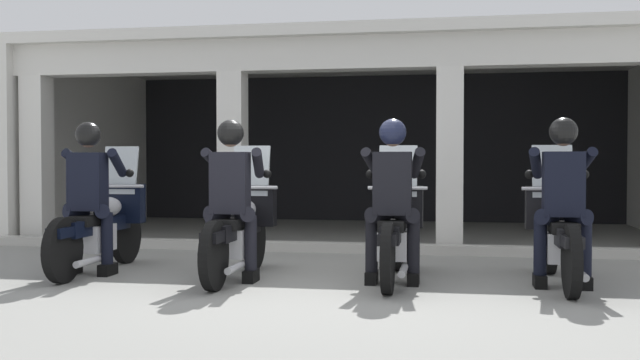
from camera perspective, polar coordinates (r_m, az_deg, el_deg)
The scene contains 11 objects.
ground_plane at distance 10.03m, azimuth 2.46°, elevation -5.26°, with size 80.00×80.00×0.00m, color gray.
station_building at distance 12.54m, azimuth 3.25°, elevation 5.03°, with size 10.05×5.16×3.01m.
kerb_strip at distance 9.51m, azimuth 0.98°, elevation -5.27°, with size 9.55×0.24×0.12m, color #B7B5AD.
motorcycle_far_left at distance 8.21m, azimuth -16.59°, elevation -3.33°, with size 0.62×2.04×1.35m.
police_officer_far_left at distance 7.93m, azimuth -17.54°, elevation -0.34°, with size 0.63×0.61×1.58m.
motorcycle_center_left at distance 7.50m, azimuth -6.28°, elevation -3.73°, with size 0.62×2.04×1.35m.
police_officer_center_left at distance 7.20m, azimuth -6.94°, elevation -0.46°, with size 0.63×0.61×1.58m.
motorcycle_center_right at distance 7.33m, azimuth 5.86°, elevation -3.86°, with size 0.62×2.04×1.35m.
police_officer_center_right at distance 7.02m, azimuth 5.69°, elevation -0.51°, with size 0.63×0.61×1.58m.
motorcycle_far_right at distance 7.45m, azimuth 18.07°, elevation -3.84°, with size 0.62×2.04×1.35m.
police_officer_far_right at distance 7.14m, azimuth 18.40°, elevation -0.55°, with size 0.63×0.61×1.58m.
Camera 1 is at (1.33, -6.87, 1.19)m, focal length 41.05 mm.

